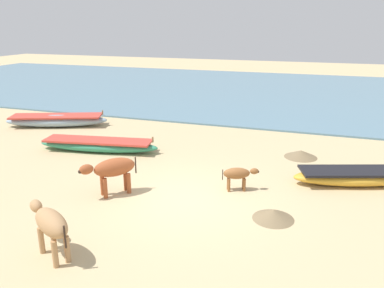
{
  "coord_description": "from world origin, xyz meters",
  "views": [
    {
      "loc": [
        3.24,
        -8.86,
        4.5
      ],
      "look_at": [
        -0.76,
        2.9,
        0.6
      ],
      "focal_mm": 36.21,
      "sensor_mm": 36.0,
      "label": 1
    }
  ],
  "objects_px": {
    "fishing_boat_5": "(57,120)",
    "cow_adult_rust": "(113,169)",
    "fishing_boat_1": "(357,176)",
    "cow_second_adult_tan": "(50,223)",
    "calf_near_brown": "(238,174)",
    "fishing_boat_2": "(98,145)"
  },
  "relations": [
    {
      "from": "cow_second_adult_tan",
      "to": "cow_adult_rust",
      "type": "bearing_deg",
      "value": -54.53
    },
    {
      "from": "fishing_boat_1",
      "to": "calf_near_brown",
      "type": "bearing_deg",
      "value": -173.45
    },
    {
      "from": "fishing_boat_5",
      "to": "calf_near_brown",
      "type": "relative_size",
      "value": 4.59
    },
    {
      "from": "cow_adult_rust",
      "to": "calf_near_brown",
      "type": "relative_size",
      "value": 1.36
    },
    {
      "from": "fishing_boat_1",
      "to": "fishing_boat_5",
      "type": "distance_m",
      "value": 12.75
    },
    {
      "from": "fishing_boat_2",
      "to": "cow_adult_rust",
      "type": "bearing_deg",
      "value": -61.73
    },
    {
      "from": "fishing_boat_1",
      "to": "calf_near_brown",
      "type": "distance_m",
      "value": 3.54
    },
    {
      "from": "fishing_boat_5",
      "to": "cow_adult_rust",
      "type": "xyz_separation_m",
      "value": [
        6.13,
        -5.63,
        0.46
      ]
    },
    {
      "from": "calf_near_brown",
      "to": "cow_second_adult_tan",
      "type": "bearing_deg",
      "value": -144.64
    },
    {
      "from": "cow_adult_rust",
      "to": "cow_second_adult_tan",
      "type": "distance_m",
      "value": 3.01
    },
    {
      "from": "fishing_boat_1",
      "to": "cow_adult_rust",
      "type": "relative_size",
      "value": 2.76
    },
    {
      "from": "fishing_boat_1",
      "to": "fishing_boat_5",
      "type": "relative_size",
      "value": 0.82
    },
    {
      "from": "fishing_boat_1",
      "to": "cow_second_adult_tan",
      "type": "height_order",
      "value": "cow_second_adult_tan"
    },
    {
      "from": "fishing_boat_1",
      "to": "cow_second_adult_tan",
      "type": "xyz_separation_m",
      "value": [
        -5.99,
        -5.88,
        0.49
      ]
    },
    {
      "from": "fishing_boat_5",
      "to": "cow_second_adult_tan",
      "type": "bearing_deg",
      "value": -74.59
    },
    {
      "from": "fishing_boat_1",
      "to": "cow_second_adult_tan",
      "type": "bearing_deg",
      "value": -154.62
    },
    {
      "from": "fishing_boat_1",
      "to": "fishing_boat_2",
      "type": "bearing_deg",
      "value": 159.3
    },
    {
      "from": "calf_near_brown",
      "to": "cow_adult_rust",
      "type": "bearing_deg",
      "value": -178.4
    },
    {
      "from": "fishing_boat_5",
      "to": "cow_adult_rust",
      "type": "height_order",
      "value": "cow_adult_rust"
    },
    {
      "from": "fishing_boat_5",
      "to": "fishing_boat_2",
      "type": "bearing_deg",
      "value": -55.44
    },
    {
      "from": "cow_adult_rust",
      "to": "calf_near_brown",
      "type": "xyz_separation_m",
      "value": [
        3.14,
        1.36,
        -0.26
      ]
    },
    {
      "from": "fishing_boat_1",
      "to": "cow_second_adult_tan",
      "type": "relative_size",
      "value": 2.55
    }
  ]
}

